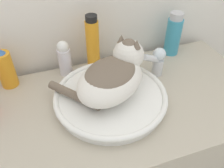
{
  "coord_description": "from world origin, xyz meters",
  "views": [
    {
      "loc": [
        -0.19,
        -0.29,
        1.42
      ],
      "look_at": [
        0.0,
        0.26,
        0.92
      ],
      "focal_mm": 38.0,
      "sensor_mm": 36.0,
      "label": 1
    }
  ],
  "objects": [
    {
      "name": "sink_basin",
      "position": [
        0.0,
        0.28,
        0.85
      ],
      "size": [
        0.4,
        0.4,
        0.04
      ],
      "color": "white",
      "rests_on": "vanity_counter"
    },
    {
      "name": "cat",
      "position": [
        0.01,
        0.29,
        0.94
      ],
      "size": [
        0.36,
        0.3,
        0.17
      ],
      "rotation": [
        0.0,
        0.0,
        0.63
      ],
      "color": "silver",
      "rests_on": "sink_basin"
    },
    {
      "name": "spray_bottle_trigger",
      "position": [
        -0.33,
        0.49,
        0.91
      ],
      "size": [
        0.06,
        0.06,
        0.16
      ],
      "color": "orange",
      "rests_on": "vanity_counter"
    },
    {
      "name": "mouthwash_bottle",
      "position": [
        0.36,
        0.49,
        0.92
      ],
      "size": [
        0.07,
        0.07,
        0.19
      ],
      "color": "teal",
      "rests_on": "vanity_counter"
    },
    {
      "name": "faucet",
      "position": [
        0.22,
        0.37,
        0.9
      ],
      "size": [
        0.12,
        0.07,
        0.13
      ],
      "rotation": [
        0.0,
        0.0,
        -2.76
      ],
      "color": "silver",
      "rests_on": "vanity_counter"
    },
    {
      "name": "shampoo_bottle_tall",
      "position": [
        -0.0,
        0.49,
        0.94
      ],
      "size": [
        0.05,
        0.05,
        0.23
      ],
      "color": "orange",
      "rests_on": "vanity_counter"
    },
    {
      "name": "vanity_counter",
      "position": [
        0.0,
        0.27,
        0.42
      ],
      "size": [
        1.14,
        0.54,
        0.83
      ],
      "color": "#B2A893",
      "rests_on": "ground_plane"
    },
    {
      "name": "deodorant_stick",
      "position": [
        -0.12,
        0.49,
        0.9
      ],
      "size": [
        0.05,
        0.05,
        0.15
      ],
      "color": "silver",
      "rests_on": "vanity_counter"
    }
  ]
}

